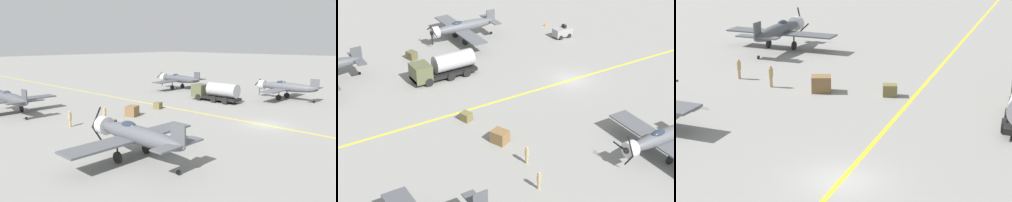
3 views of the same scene
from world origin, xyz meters
TOP-DOWN VIEW (x-y plane):
  - ground_plane at (0.00, 0.00)m, footprint 400.00×400.00m
  - taxiway_stripe at (0.00, 0.00)m, footprint 0.30×160.00m
  - airplane_far_left at (-17.27, 26.42)m, footprint 12.00×9.98m
  - ground_crew_walking at (-15.35, 15.13)m, footprint 0.38×0.38m
  - ground_crew_inspecting at (-11.63, 13.94)m, footprint 0.40×0.40m
  - supply_crate_by_tanker at (-1.84, 15.14)m, footprint 1.34×1.23m
  - supply_crate_mid_lane at (-7.26, 14.25)m, footprint 1.93×1.79m

SIDE VIEW (x-z plane):
  - ground_plane at x=0.00m, z-range 0.00..0.00m
  - taxiway_stripe at x=0.00m, z-range 0.00..0.01m
  - supply_crate_by_tanker at x=-1.84m, z-range 0.00..0.92m
  - supply_crate_mid_lane at x=-7.26m, z-range 0.00..1.29m
  - ground_crew_walking at x=-15.35m, z-range 0.08..1.84m
  - ground_crew_inspecting at x=-11.63m, z-range 0.08..1.91m
  - airplane_far_left at x=-17.27m, z-range 0.13..3.90m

